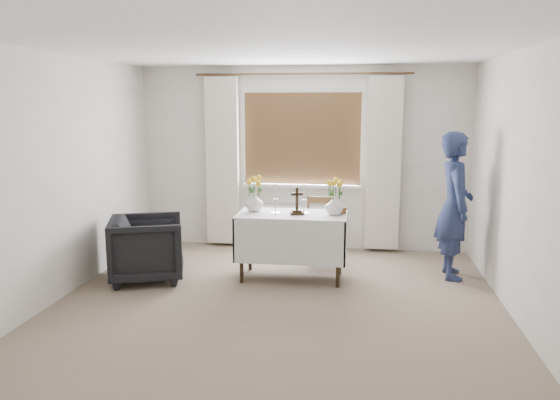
# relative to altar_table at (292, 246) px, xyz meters

# --- Properties ---
(ground) EXTENTS (5.00, 5.00, 0.00)m
(ground) POSITION_rel_altar_table_xyz_m (-0.04, -1.07, -0.38)
(ground) COLOR gray
(ground) RESTS_ON ground
(altar_table) EXTENTS (1.24, 0.64, 0.76)m
(altar_table) POSITION_rel_altar_table_xyz_m (0.00, 0.00, 0.00)
(altar_table) COLOR white
(altar_table) RESTS_ON ground
(wooden_chair) EXTENTS (0.38, 0.38, 0.82)m
(wooden_chair) POSITION_rel_altar_table_xyz_m (0.26, 0.74, 0.03)
(wooden_chair) COLOR brown
(wooden_chair) RESTS_ON ground
(armchair) EXTENTS (1.03, 1.01, 0.74)m
(armchair) POSITION_rel_altar_table_xyz_m (-1.63, -0.28, -0.01)
(armchair) COLOR black
(armchair) RESTS_ON ground
(person) EXTENTS (0.43, 0.63, 1.69)m
(person) POSITION_rel_altar_table_xyz_m (1.83, 0.34, 0.46)
(person) COLOR navy
(person) RESTS_ON ground
(radiator) EXTENTS (1.10, 0.10, 0.60)m
(radiator) POSITION_rel_altar_table_xyz_m (-0.04, 1.35, -0.08)
(radiator) COLOR white
(radiator) RESTS_ON ground
(wooden_cross) EXTENTS (0.17, 0.14, 0.31)m
(wooden_cross) POSITION_rel_altar_table_xyz_m (0.06, -0.04, 0.54)
(wooden_cross) COLOR black
(wooden_cross) RESTS_ON altar_table
(candlestick_left) EXTENTS (0.13, 0.13, 0.35)m
(candlestick_left) POSITION_rel_altar_table_xyz_m (-0.19, -0.01, 0.55)
(candlestick_left) COLOR silver
(candlestick_left) RESTS_ON altar_table
(candlestick_right) EXTENTS (0.12, 0.12, 0.34)m
(candlestick_right) POSITION_rel_altar_table_xyz_m (0.13, 0.02, 0.55)
(candlestick_right) COLOR silver
(candlestick_right) RESTS_ON altar_table
(flower_vase_left) EXTENTS (0.26, 0.26, 0.22)m
(flower_vase_left) POSITION_rel_altar_table_xyz_m (-0.45, 0.08, 0.49)
(flower_vase_left) COLOR silver
(flower_vase_left) RESTS_ON altar_table
(flower_vase_right) EXTENTS (0.22, 0.22, 0.21)m
(flower_vase_right) POSITION_rel_altar_table_xyz_m (0.48, 0.01, 0.49)
(flower_vase_right) COLOR silver
(flower_vase_right) RESTS_ON altar_table
(wicker_basket) EXTENTS (0.22, 0.22, 0.07)m
(wicker_basket) POSITION_rel_altar_table_xyz_m (0.52, 0.13, 0.42)
(wicker_basket) COLOR brown
(wicker_basket) RESTS_ON altar_table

